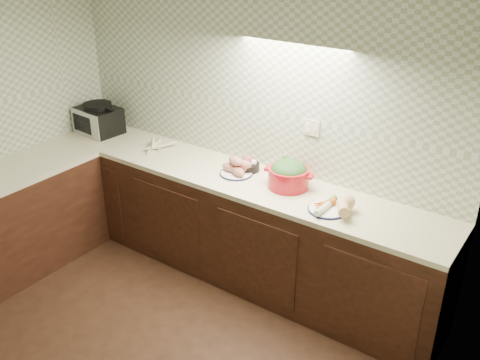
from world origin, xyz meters
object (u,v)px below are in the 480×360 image
Objects in this scene: toaster_oven at (98,119)px; parsnip_pile at (154,147)px; onion_bowl at (249,165)px; dutch_oven at (289,174)px; veg_plate at (337,205)px; sweet_potato_plate at (237,168)px.

toaster_oven is 0.73m from parsnip_pile.
toaster_oven is 2.57× the size of onion_bowl.
onion_bowl is at bearing 7.73° from parsnip_pile.
dutch_oven is at bearing 2.14° from parsnip_pile.
veg_plate is at bearing 2.75° from toaster_oven.
dutch_oven is at bearing 4.84° from sweet_potato_plate.
parsnip_pile is 1.15× the size of sweet_potato_plate.
sweet_potato_plate is 0.92m from veg_plate.
sweet_potato_plate is at bearing 174.58° from veg_plate.
parsnip_pile is 0.87× the size of veg_plate.
dutch_oven is at bearing 164.88° from veg_plate.
toaster_oven reaches higher than onion_bowl.
toaster_oven is 1.61m from sweet_potato_plate.
dutch_oven is (1.34, 0.05, 0.08)m from parsnip_pile.
onion_bowl is 0.47× the size of veg_plate.
toaster_oven is 1.65m from onion_bowl.
onion_bowl reaches higher than veg_plate.
toaster_oven is 1.60× the size of sweet_potato_plate.
parsnip_pile is 1.80m from veg_plate.
dutch_oven reaches higher than sweet_potato_plate.
veg_plate is (1.80, -0.08, 0.02)m from parsnip_pile.
veg_plate is at bearing -5.42° from sweet_potato_plate.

